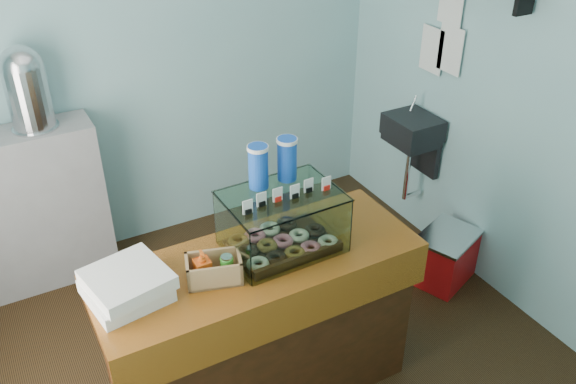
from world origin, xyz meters
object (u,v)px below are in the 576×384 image
display_case (280,216)px  red_cooler (445,257)px  counter (261,327)px  coffee_urn (26,86)px

display_case → red_cooler: (1.36, 0.19, -0.88)m
counter → red_cooler: size_ratio=3.18×
display_case → coffee_urn: size_ratio=1.08×
counter → coffee_urn: bearing=114.4°
display_case → red_cooler: 1.63m
display_case → coffee_urn: bearing=118.8°
counter → red_cooler: (1.51, 0.25, -0.27)m
coffee_urn → red_cooler: 2.85m
display_case → counter: bearing=-158.2°
counter → display_case: display_case is taller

